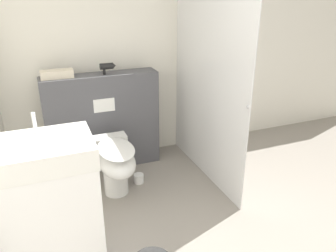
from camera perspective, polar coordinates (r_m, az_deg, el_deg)
name	(u,v)px	position (r m, az deg, el deg)	size (l,w,h in m)	color
wall_back	(124,51)	(3.77, -7.71, 12.82)	(8.00, 0.06, 2.50)	silver
partition_panel	(103,122)	(3.66, -11.19, 0.68)	(1.21, 0.26, 1.07)	#4C4C51
shower_glass	(207,81)	(3.32, 6.80, 7.77)	(0.04, 1.50, 2.07)	silver
toilet	(116,163)	(3.18, -9.12, -6.31)	(0.36, 0.68, 0.54)	white
sink_vanity	(49,213)	(2.34, -20.02, -14.12)	(0.64, 0.47, 1.18)	white
hair_drier	(107,66)	(3.47, -10.52, 10.15)	(0.17, 0.06, 0.12)	black
folded_towel	(57,74)	(3.44, -18.79, 8.56)	(0.31, 0.13, 0.08)	beige
spare_toilet_roll	(139,178)	(3.49, -5.11, -9.07)	(0.10, 0.10, 0.10)	white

